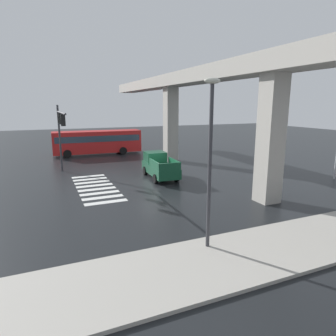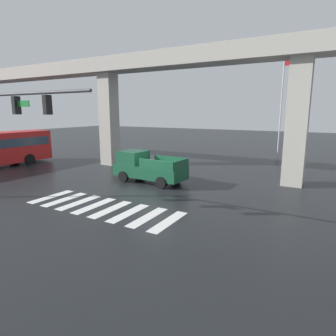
{
  "view_description": "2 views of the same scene",
  "coord_description": "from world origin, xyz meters",
  "px_view_note": "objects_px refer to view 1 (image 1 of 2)",
  "views": [
    {
      "loc": [
        22.2,
        -8.38,
        6.2
      ],
      "look_at": [
        1.58,
        0.49,
        1.38
      ],
      "focal_mm": 31.52,
      "sensor_mm": 36.0,
      "label": 1
    },
    {
      "loc": [
        9.77,
        -15.32,
        4.8
      ],
      "look_at": [
        1.28,
        -0.38,
        1.41
      ],
      "focal_mm": 30.71,
      "sensor_mm": 36.0,
      "label": 2
    }
  ],
  "objects_px": {
    "pickup_truck": "(159,166)",
    "street_lamp_near_corner": "(210,146)",
    "city_bus": "(97,141)",
    "traffic_signal_mast": "(61,125)"
  },
  "relations": [
    {
      "from": "city_bus",
      "to": "traffic_signal_mast",
      "type": "xyz_separation_m",
      "value": [
        11.11,
        -4.9,
        2.83
      ]
    },
    {
      "from": "city_bus",
      "to": "street_lamp_near_corner",
      "type": "bearing_deg",
      "value": -0.36
    },
    {
      "from": "city_bus",
      "to": "street_lamp_near_corner",
      "type": "xyz_separation_m",
      "value": [
        27.49,
        -0.17,
        2.83
      ]
    },
    {
      "from": "pickup_truck",
      "to": "traffic_signal_mast",
      "type": "distance_m",
      "value": 9.04
    },
    {
      "from": "pickup_truck",
      "to": "street_lamp_near_corner",
      "type": "distance_m",
      "value": 13.84
    },
    {
      "from": "pickup_truck",
      "to": "city_bus",
      "type": "bearing_deg",
      "value": -169.34
    },
    {
      "from": "traffic_signal_mast",
      "to": "street_lamp_near_corner",
      "type": "xyz_separation_m",
      "value": [
        16.38,
        4.73,
        0.0
      ]
    },
    {
      "from": "pickup_truck",
      "to": "street_lamp_near_corner",
      "type": "xyz_separation_m",
      "value": [
        13.06,
        -2.89,
        3.57
      ]
    },
    {
      "from": "pickup_truck",
      "to": "city_bus",
      "type": "xyz_separation_m",
      "value": [
        -14.43,
        -2.72,
        0.73
      ]
    },
    {
      "from": "traffic_signal_mast",
      "to": "street_lamp_near_corner",
      "type": "height_order",
      "value": "street_lamp_near_corner"
    }
  ]
}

